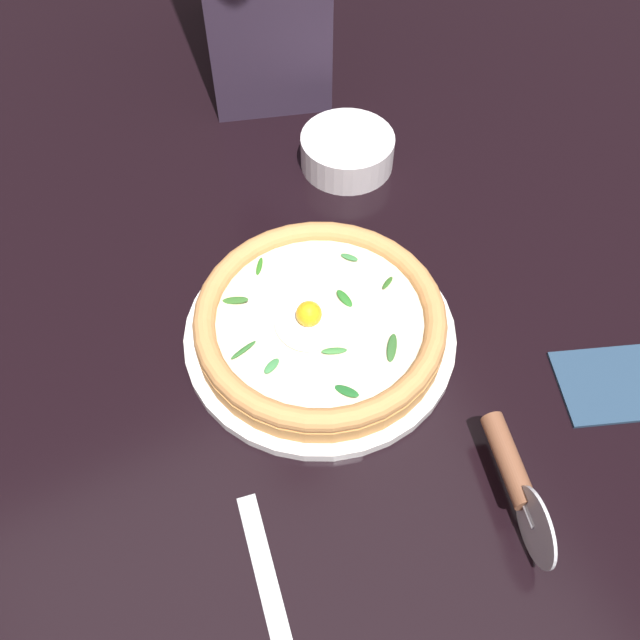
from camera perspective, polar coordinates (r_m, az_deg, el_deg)
ground_plane at (r=0.77m, az=-2.13°, el=-1.24°), size 2.40×2.40×0.03m
pizza_plate at (r=0.74m, az=-0.00°, el=-1.17°), size 0.30×0.30×0.01m
pizza at (r=0.72m, az=-0.01°, el=-0.05°), size 0.27×0.27×0.05m
side_bowl at (r=0.92m, az=2.31°, el=14.07°), size 0.12×0.12×0.04m
pizza_cutter at (r=0.65m, az=16.18°, el=-12.67°), size 0.14×0.05×0.07m
folded_napkin at (r=0.78m, az=24.38°, el=-4.80°), size 0.14×0.16×0.01m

